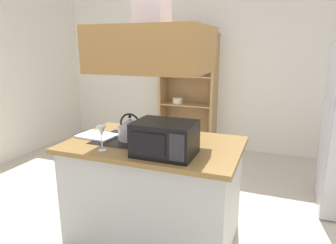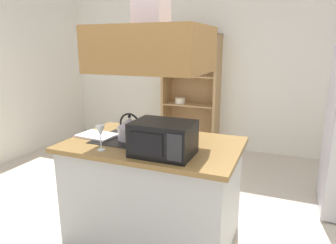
{
  "view_description": "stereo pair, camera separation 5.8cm",
  "coord_description": "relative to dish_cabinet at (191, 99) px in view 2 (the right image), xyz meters",
  "views": [
    {
      "loc": [
        0.86,
        -2.05,
        1.71
      ],
      "look_at": [
        -0.14,
        0.59,
        1.0
      ],
      "focal_mm": 32.42,
      "sensor_mm": 36.0,
      "label": 1
    },
    {
      "loc": [
        0.92,
        -2.03,
        1.71
      ],
      "look_at": [
        -0.14,
        0.59,
        1.0
      ],
      "focal_mm": 32.42,
      "sensor_mm": 36.0,
      "label": 2
    }
  ],
  "objects": [
    {
      "name": "range_hood",
      "position": [
        0.47,
        -2.54,
        0.94
      ],
      "size": [
        0.9,
        0.7,
        1.2
      ],
      "color": "olive"
    },
    {
      "name": "microwave",
      "position": [
        0.67,
        -2.79,
        0.18
      ],
      "size": [
        0.46,
        0.35,
        0.26
      ],
      "color": "black",
      "rests_on": "kitchen_island"
    },
    {
      "name": "wine_glass_on_counter",
      "position": [
        0.17,
        -2.88,
        0.21
      ],
      "size": [
        0.08,
        0.08,
        0.21
      ],
      "color": "silver",
      "rests_on": "kitchen_island"
    },
    {
      "name": "cutting_board",
      "position": [
        -0.09,
        -2.57,
        0.06
      ],
      "size": [
        0.36,
        0.27,
        0.02
      ],
      "primitive_type": "cube",
      "rotation": [
        0.0,
        0.0,
        -0.11
      ],
      "color": "white",
      "rests_on": "kitchen_island"
    },
    {
      "name": "kitchen_island",
      "position": [
        0.47,
        -2.54,
        -0.39
      ],
      "size": [
        1.5,
        0.95,
        0.9
      ],
      "color": "#B1B5B2",
      "rests_on": "ground"
    },
    {
      "name": "dish_cabinet",
      "position": [
        0.0,
        0.0,
        0.0
      ],
      "size": [
        0.92,
        0.4,
        1.89
      ],
      "color": "#AC8450",
      "rests_on": "ground"
    },
    {
      "name": "fruit_bowl",
      "position": [
        0.62,
        -2.39,
        0.1
      ],
      "size": [
        0.27,
        0.27,
        0.14
      ],
      "color": "#4C7299",
      "rests_on": "kitchen_island"
    },
    {
      "name": "kettle",
      "position": [
        0.24,
        -2.54,
        0.16
      ],
      "size": [
        0.21,
        0.21,
        0.24
      ],
      "color": "#B8B6BF",
      "rests_on": "kitchen_island"
    },
    {
      "name": "wall_back",
      "position": [
        0.61,
        0.22,
        0.5
      ],
      "size": [
        6.0,
        0.12,
        2.7
      ],
      "primitive_type": "cube",
      "color": "white",
      "rests_on": "ground"
    }
  ]
}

